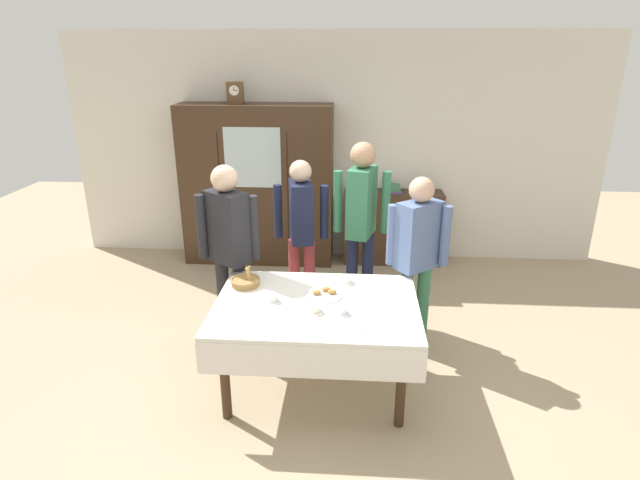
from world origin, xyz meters
The scene contains 19 objects.
ground_plane centered at (0.00, 0.00, 0.00)m, with size 12.00×12.00×0.00m, color tan.
back_wall centered at (0.00, 2.65, 1.35)m, with size 6.40×0.10×2.70m, color silver.
dining_table centered at (0.00, -0.24, 0.63)m, with size 1.51×1.10×0.73m.
wall_cabinet centered at (-0.90, 2.35, 0.95)m, with size 1.79×0.46×1.90m.
mantel_clock centered at (-1.11, 2.35, 2.02)m, with size 0.18×0.11×0.24m.
bookshelf_low centered at (0.73, 2.41, 0.44)m, with size 1.17×0.35×0.89m.
book_stack centered at (0.73, 2.40, 0.93)m, with size 0.18×0.23×0.09m.
tea_cup_far_right centered at (-0.33, -0.20, 0.76)m, with size 0.13×0.13×0.06m.
tea_cup_near_right centered at (0.21, 0.16, 0.76)m, with size 0.13×0.13×0.06m.
tea_cup_center centered at (0.00, -0.34, 0.76)m, with size 0.13×0.13×0.06m.
tea_cup_mid_left centered at (0.19, -0.35, 0.76)m, with size 0.13×0.13×0.06m.
bread_basket centered at (-0.58, 0.06, 0.77)m, with size 0.24×0.24×0.16m.
pastry_plate centered at (0.05, -0.07, 0.74)m, with size 0.28×0.28×0.05m.
spoon_near_right centered at (-0.38, -0.45, 0.73)m, with size 0.12×0.02×0.01m.
spoon_back_edge centered at (0.33, -0.55, 0.73)m, with size 0.12×0.02×0.01m.
person_by_cabinet centered at (-0.24, 1.03, 0.93)m, with size 0.52×0.39×1.54m.
person_behind_table_right centered at (-0.78, 0.37, 0.99)m, with size 0.52×0.37×1.63m.
person_near_right_end centered at (0.80, 0.44, 0.93)m, with size 0.52×0.38×1.54m.
person_behind_table_left centered at (0.33, 0.97, 1.06)m, with size 0.52×0.40×1.72m.
Camera 1 is at (0.27, -3.61, 2.51)m, focal length 29.07 mm.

